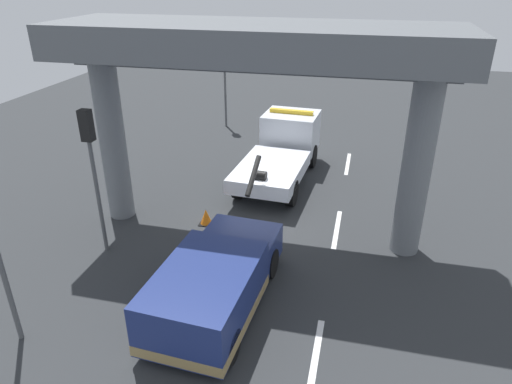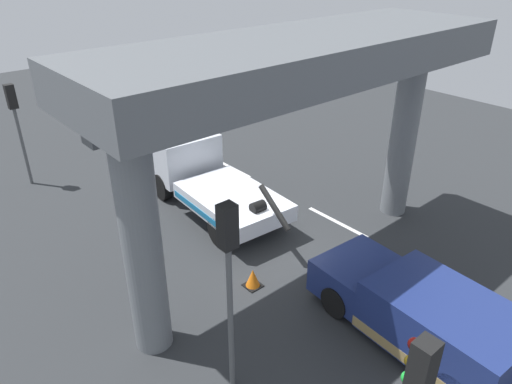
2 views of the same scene
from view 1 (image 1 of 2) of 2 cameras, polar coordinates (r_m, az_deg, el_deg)
name	(u,v)px [view 1 (image 1 of 2)]	position (r m, az deg, el deg)	size (l,w,h in m)	color
ground_plane	(259,221)	(16.49, 0.37, -3.57)	(60.00, 40.00, 0.10)	#2D3033
lane_stripe_west	(315,358)	(11.35, 7.29, -19.63)	(2.60, 0.16, 0.01)	silver
lane_stripe_mid	(337,229)	(16.14, 9.91, -4.48)	(2.60, 0.16, 0.01)	silver
lane_stripe_east	(348,164)	(21.54, 11.21, 3.44)	(2.60, 0.16, 0.01)	silver
tow_truck_white	(283,148)	(19.65, 3.32, 5.44)	(7.32, 2.76, 2.46)	silver
towed_van_green	(215,285)	(12.08, -5.11, -11.32)	(5.32, 2.50, 1.58)	navy
overpass_structure	(253,62)	(13.83, -0.31, 15.63)	(3.60, 11.79, 6.66)	slate
traffic_light_far	(91,152)	(14.15, -19.60, 4.68)	(0.39, 0.32, 4.54)	#515456
traffic_light_mid	(225,73)	(25.66, -3.85, 14.35)	(0.39, 0.32, 4.02)	#515456
traffic_cone_orange	(206,217)	(16.17, -6.16, -3.09)	(0.47, 0.47, 0.56)	orange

